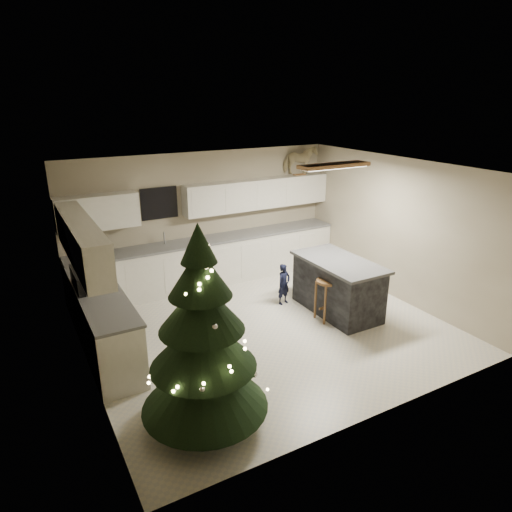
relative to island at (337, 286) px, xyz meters
name	(u,v)px	position (x,y,z in m)	size (l,w,h in m)	color
ground_plane	(266,328)	(-1.40, 0.05, -0.48)	(5.50, 5.50, 0.00)	beige
room_shell	(268,225)	(-1.38, 0.05, 1.27)	(5.52, 5.02, 2.61)	tan
cabinetry	(177,264)	(-2.31, 1.70, 0.28)	(5.50, 3.20, 2.00)	silver
island	(337,286)	(0.00, 0.00, 0.00)	(0.90, 1.70, 0.95)	black
bar_stool	(327,290)	(-0.35, -0.16, 0.06)	(0.38, 0.38, 0.72)	brown
christmas_tree	(203,347)	(-3.16, -1.55, 0.51)	(1.51, 1.46, 2.42)	#3F2816
toddler	(284,284)	(-0.65, 0.72, -0.10)	(0.28, 0.18, 0.76)	black
rocking_horse	(300,160)	(0.76, 2.38, 1.83)	(0.74, 0.45, 0.60)	brown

